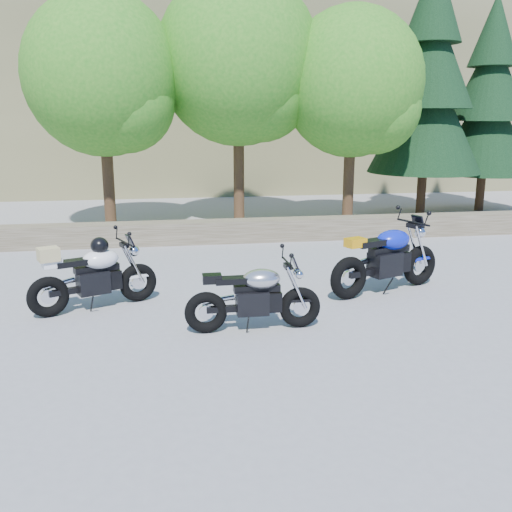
% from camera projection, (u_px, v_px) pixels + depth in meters
% --- Properties ---
extents(ground, '(90.00, 90.00, 0.00)m').
position_uv_depth(ground, '(253.00, 327.00, 7.83)').
color(ground, gray).
rests_on(ground, ground).
extents(stone_wall, '(22.00, 0.55, 0.50)m').
position_uv_depth(stone_wall, '(216.00, 231.00, 13.05)').
color(stone_wall, brown).
rests_on(stone_wall, ground).
extents(hillside, '(80.00, 30.00, 15.00)m').
position_uv_depth(hillside, '(230.00, 34.00, 33.37)').
color(hillside, brown).
rests_on(hillside, ground).
extents(tree_decid_left, '(3.67, 3.67, 5.62)m').
position_uv_depth(tree_decid_left, '(107.00, 81.00, 13.45)').
color(tree_decid_left, '#382314').
rests_on(tree_decid_left, ground).
extents(tree_decid_mid, '(4.08, 4.08, 6.24)m').
position_uv_depth(tree_decid_mid, '(243.00, 66.00, 14.24)').
color(tree_decid_mid, '#382314').
rests_on(tree_decid_mid, ground).
extents(tree_decid_right, '(3.54, 3.54, 5.41)m').
position_uv_depth(tree_decid_right, '(357.00, 88.00, 14.22)').
color(tree_decid_right, '#382314').
rests_on(tree_decid_right, ground).
extents(conifer_near, '(3.17, 3.17, 7.06)m').
position_uv_depth(conifer_near, '(429.00, 84.00, 15.77)').
color(conifer_near, '#382314').
rests_on(conifer_near, ground).
extents(conifer_far, '(2.82, 2.82, 6.27)m').
position_uv_depth(conifer_far, '(489.00, 101.00, 16.78)').
color(conifer_far, '#382314').
rests_on(conifer_far, ground).
extents(silver_bike, '(1.85, 0.59, 0.93)m').
position_uv_depth(silver_bike, '(254.00, 298.00, 7.61)').
color(silver_bike, black).
rests_on(silver_bike, ground).
extents(white_bike, '(1.85, 0.94, 1.08)m').
position_uv_depth(white_bike, '(93.00, 275.00, 8.44)').
color(white_bike, black).
rests_on(white_bike, ground).
extents(blue_bike, '(2.14, 1.03, 1.12)m').
position_uv_depth(blue_bike, '(387.00, 259.00, 9.28)').
color(blue_bike, black).
rests_on(blue_bike, ground).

